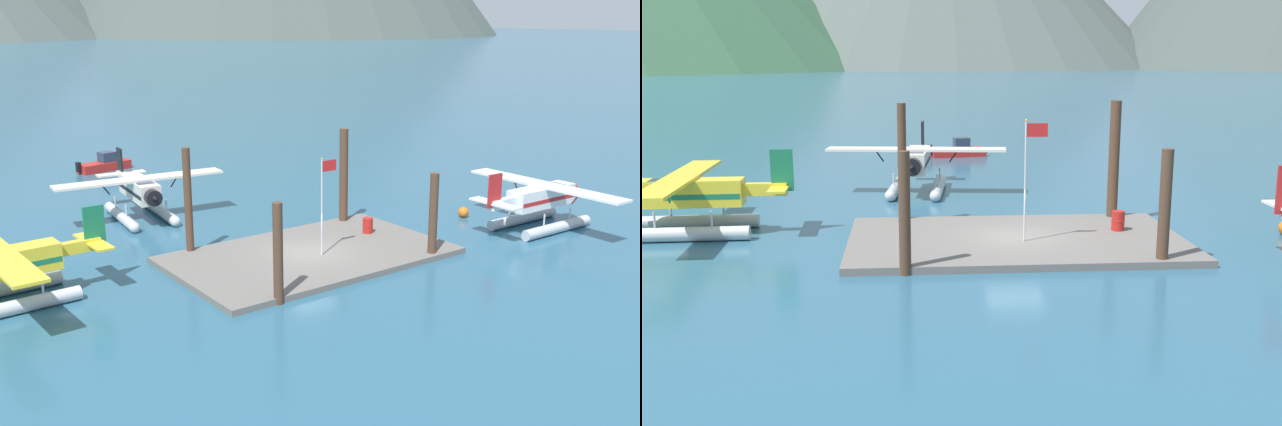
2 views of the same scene
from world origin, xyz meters
TOP-DOWN VIEW (x-y plane):
  - ground_plane at (0.00, 0.00)m, footprint 1200.00×1200.00m
  - dock_platform at (0.00, 0.00)m, footprint 14.34×8.71m
  - piling_near_left at (-4.74, -4.25)m, footprint 0.44×0.44m
  - piling_near_right at (5.13, -3.84)m, footprint 0.45×0.45m
  - piling_far_left at (-4.85, 4.04)m, footprint 0.41×0.41m
  - piling_far_right at (5.27, 3.79)m, footprint 0.51×0.51m
  - flagpole at (0.39, -0.74)m, footprint 0.95×0.10m
  - fuel_drum at (4.74, 0.88)m, footprint 0.62×0.62m
  - seaplane_yellow_port_fwd at (-14.45, 2.70)m, footprint 7.98×10.44m
  - seaplane_cream_bow_left at (-4.03, 12.38)m, footprint 10.49×7.96m
  - boat_red_open_north at (-0.39, 28.13)m, footprint 4.86×2.16m

SIDE VIEW (x-z plane):
  - ground_plane at x=0.00m, z-range 0.00..0.00m
  - dock_platform at x=0.00m, z-range 0.00..0.30m
  - boat_red_open_north at x=-0.39m, z-range -0.26..1.24m
  - fuel_drum at x=4.74m, z-range 0.30..1.18m
  - seaplane_yellow_port_fwd at x=-14.45m, z-range -0.34..3.50m
  - seaplane_cream_bow_left at x=-4.03m, z-range -0.34..3.50m
  - piling_near_right at x=5.13m, z-range 0.00..4.55m
  - piling_near_left at x=-4.74m, z-range 0.00..4.61m
  - piling_far_left at x=-4.85m, z-range 0.00..5.80m
  - piling_far_right at x=5.27m, z-range 0.00..5.88m
  - flagpole at x=0.39m, z-range 0.98..6.10m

